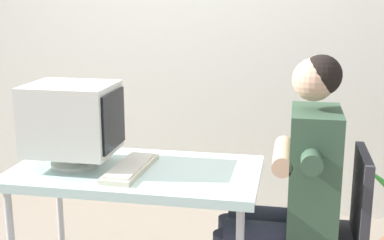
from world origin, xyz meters
name	(u,v)px	position (x,y,z in m)	size (l,w,h in m)	color
wall_back	(234,1)	(0.30, 1.40, 1.50)	(8.00, 0.10, 3.00)	silver
desk	(136,180)	(0.00, 0.00, 0.68)	(1.18, 0.64, 0.74)	#B7B7BC
crt_monitor	(73,119)	(-0.30, -0.02, 0.97)	(0.41, 0.34, 0.40)	silver
keyboard	(130,168)	(-0.01, -0.04, 0.75)	(0.17, 0.44, 0.03)	beige
office_chair	(329,230)	(0.92, 0.04, 0.48)	(0.43, 0.43, 0.86)	#4C4C51
person_seated	(291,184)	(0.73, 0.04, 0.69)	(0.68, 0.57, 1.29)	#334C38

